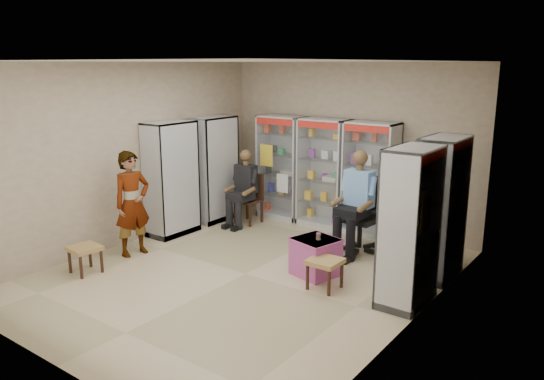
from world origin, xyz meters
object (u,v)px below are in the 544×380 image
Objects in this scene: cabinet_right_near at (410,227)px; pink_trunk at (316,257)px; cabinet_back_right at (370,179)px; cabinet_right_far at (440,208)px; woven_stool_a at (325,274)px; cabinet_left_near at (171,179)px; cabinet_left_far at (214,169)px; seated_shopkeeper at (359,205)px; standing_man at (132,204)px; woven_stool_b at (86,260)px; office_chair at (360,215)px; cabinet_back_left at (282,167)px; cabinet_back_mid at (323,173)px; wooden_chair at (248,199)px.

cabinet_right_near is 1.58m from pink_trunk.
cabinet_right_far is at bearing -34.73° from cabinet_back_right.
cabinet_right_far is 4.78× the size of woven_stool_a.
pink_trunk reaches higher than woven_stool_a.
cabinet_right_far is 4.55m from cabinet_left_near.
cabinet_left_far is at bearing 180.00° from cabinet_left_near.
pink_trunk is at bearing -88.00° from seated_shopkeeper.
cabinet_right_near is 4.28m from standing_man.
woven_stool_a is at bearing 142.38° from cabinet_right_far.
woven_stool_b is 1.13m from standing_man.
cabinet_right_far is at bearing 52.38° from woven_stool_a.
cabinet_back_right is 1.63× the size of office_chair.
cabinet_left_far is at bearing -175.77° from seated_shopkeeper.
cabinet_right_far is 5.13m from woven_stool_b.
cabinet_right_near is (3.53, -2.23, 0.00)m from cabinet_back_left.
cabinet_right_near is 3.55× the size of pink_trunk.
cabinet_right_near reaches higher than woven_stool_a.
cabinet_back_left is 4.18m from cabinet_right_near.
cabinet_back_right is 1.00× the size of cabinet_right_far.
standing_man is (-2.55, -3.13, -0.17)m from cabinet_back_right.
cabinet_back_right is at bearing 36.16° from cabinet_right_near.
pink_trunk is at bearing -61.92° from standing_man.
woven_stool_b is (-1.55, -4.07, -0.80)m from cabinet_back_mid.
cabinet_right_far reaches higher than woven_stool_a.
seated_shopkeeper is at bearing 48.38° from woven_stool_b.
cabinet_right_far is 1.89m from woven_stool_a.
standing_man is (-2.83, -2.24, 0.22)m from office_chair.
pink_trunk is at bearing 68.22° from cabinet_left_far.
cabinet_right_far is 1.63× the size of office_chair.
cabinet_back_left and cabinet_left_near have the same top height.
woven_stool_b is (-4.13, -2.94, -0.80)m from cabinet_right_far.
wooden_chair is (-3.78, 1.50, -0.53)m from cabinet_right_near.
office_chair reaches higher than woven_stool_b.
cabinet_back_mid is at bearing 148.52° from office_chair.
pink_trunk is at bearing -83.94° from cabinet_back_right.
woven_stool_b is at bearing 9.20° from cabinet_left_near.
cabinet_back_left is 0.95m from cabinet_back_mid.
office_chair is (-1.35, 0.24, -0.39)m from cabinet_right_far.
seated_shopkeeper is at bearing -73.44° from cabinet_back_right.
woven_stool_a is at bearing -69.74° from standing_man.
cabinet_right_near is 4.65m from cabinet_left_far.
woven_stool_a is (1.53, -2.49, -0.79)m from cabinet_back_mid.
woven_stool_a is (0.30, -1.55, -0.57)m from seated_shopkeeper.
cabinet_back_mid is 1.00× the size of cabinet_back_right.
cabinet_left_near is at bearing -132.80° from cabinet_back_mid.
cabinet_right_near is at bearing 23.98° from woven_stool_b.
cabinet_back_mid is 1.57m from office_chair.
woven_stool_a is at bearing -45.06° from cabinet_back_left.
woven_stool_b is (0.33, -3.14, -0.80)m from cabinet_left_far.
office_chair is at bearing -42.92° from standing_man.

